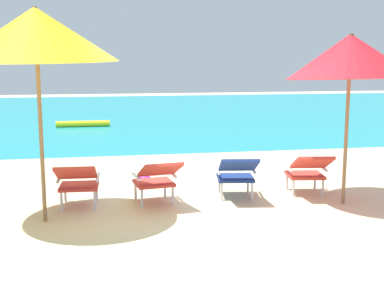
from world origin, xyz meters
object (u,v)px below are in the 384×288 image
Objects in this scene: beach_umbrella_left at (36,34)px; beach_ball at (144,181)px; lounge_chair_near_right at (237,172)px; beach_umbrella_right at (350,57)px; lounge_chair_far_left at (78,180)px; lounge_chair_near_left at (157,177)px; lounge_chair_far_right at (308,170)px; swim_buoy at (83,124)px.

beach_ball is (1.38, 1.45, -2.18)m from beach_umbrella_left.
lounge_chair_near_right is 1.58m from beach_ball.
beach_umbrella_left is 4.06m from beach_umbrella_right.
lounge_chair_far_left and lounge_chair_near_left have the same top height.
lounge_chair_far_left is 0.34× the size of beach_umbrella_left.
beach_umbrella_right is (3.66, -0.37, 1.64)m from lounge_chair_far_left.
beach_umbrella_left is at bearing -172.19° from lounge_chair_far_right.
beach_umbrella_right is at bearing -67.07° from swim_buoy.
lounge_chair_near_left is (1.26, -8.73, 0.31)m from swim_buoy.
lounge_chair_far_left is at bearing 179.99° from lounge_chair_near_left.
lounge_chair_far_right is 0.36× the size of beach_umbrella_left.
swim_buoy is at bearing 112.93° from beach_umbrella_right.
lounge_chair_far_right is at bearing -21.96° from beach_ball.
lounge_chair_near_left is 1.00× the size of lounge_chair_near_right.
beach_umbrella_right is 3.58m from beach_ball.
lounge_chair_near_right is 1.08m from lounge_chair_far_right.
lounge_chair_far_right is (3.31, 0.07, 0.00)m from lounge_chair_far_left.
lounge_chair_far_right is at bearing 1.27° from lounge_chair_far_left.
swim_buoy is 1.70× the size of lounge_chair_far_right.
lounge_chair_near_left is 1.06m from beach_ball.
lounge_chair_far_right is (3.51, -8.66, 0.31)m from swim_buoy.
beach_ball is (0.98, 1.01, -0.29)m from lounge_chair_far_left.
beach_umbrella_right reaches higher than swim_buoy.
beach_umbrella_right is 10.80× the size of beach_ball.
lounge_chair_far_left is at bearing -177.65° from lounge_chair_near_right.
lounge_chair_far_left reaches higher than beach_ball.
lounge_chair_far_left is 0.38× the size of beach_umbrella_right.
lounge_chair_near_right is 0.36× the size of beach_umbrella_left.
swim_buoy is 1.69× the size of lounge_chair_near_right.
lounge_chair_far_left is 0.96× the size of lounge_chair_near_left.
lounge_chair_near_left is 2.25m from lounge_chair_far_right.
beach_umbrella_right is at bearing -27.40° from beach_ball.
lounge_chair_near_left reaches higher than swim_buoy.
swim_buoy is 10.07m from beach_umbrella_right.
lounge_chair_near_right is at bearing 4.50° from lounge_chair_near_left.
lounge_chair_near_right is 0.39× the size of beach_umbrella_right.
beach_umbrella_left reaches higher than beach_umbrella_right.
beach_umbrella_left is (-0.20, -9.16, 2.20)m from swim_buoy.
beach_ball is at bearing -81.34° from swim_buoy.
beach_umbrella_right is (1.43, -0.46, 1.64)m from lounge_chair_near_right.
lounge_chair_near_left is (1.06, -0.00, 0.00)m from lounge_chair_far_left.
lounge_chair_far_right is 1.73m from beach_umbrella_right.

